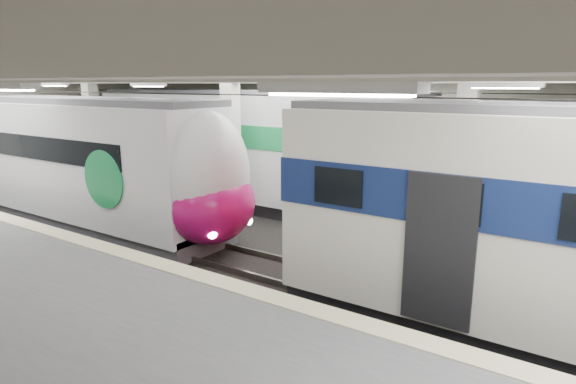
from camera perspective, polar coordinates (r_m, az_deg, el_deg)
The scene contains 3 objects.
station_hall at distance 11.70m, azimuth -10.63°, elevation 3.95°, with size 36.00×24.00×5.75m.
modern_emu at distance 17.90m, azimuth -21.58°, elevation 2.95°, with size 14.04×2.90×4.52m.
far_train at distance 19.96m, azimuth -4.73°, elevation 5.37°, with size 14.99×3.25×4.73m.
Camera 1 is at (8.12, -9.98, 4.98)m, focal length 30.00 mm.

